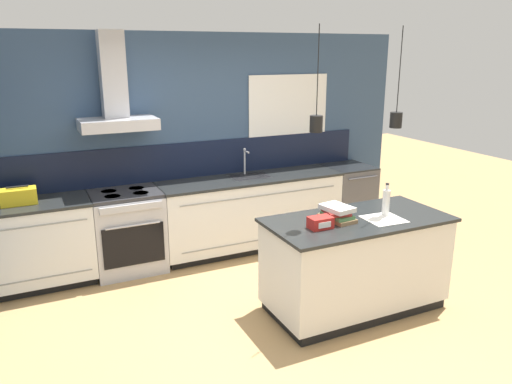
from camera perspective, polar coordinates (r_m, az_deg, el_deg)
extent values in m
plane|color=tan|center=(4.75, 1.80, -14.41)|extent=(16.00, 16.00, 0.00)
cube|color=#354C6B|center=(6.07, -6.92, 5.41)|extent=(5.60, 0.06, 2.60)
cube|color=black|center=(6.07, -6.74, 3.72)|extent=(4.42, 0.02, 0.43)
cube|color=white|center=(6.48, 3.74, 9.02)|extent=(1.12, 0.01, 0.96)
cube|color=black|center=(6.49, 3.70, 9.03)|extent=(1.04, 0.01, 0.88)
cube|color=#B5B5BA|center=(5.54, -15.48, 7.50)|extent=(0.80, 0.46, 0.12)
cube|color=#B5B5BA|center=(5.58, -16.05, 12.80)|extent=(0.26, 0.20, 0.90)
cylinder|color=black|center=(4.21, 7.09, 13.60)|extent=(0.01, 0.01, 0.73)
cylinder|color=black|center=(4.25, 6.89, 7.74)|extent=(0.11, 0.11, 0.14)
sphere|color=#F9D18C|center=(4.25, 6.89, 7.74)|extent=(0.06, 0.06, 0.06)
cylinder|color=black|center=(4.69, 16.12, 13.27)|extent=(0.01, 0.01, 0.74)
cylinder|color=black|center=(4.72, 15.70, 7.92)|extent=(0.11, 0.11, 0.14)
sphere|color=#F9D18C|center=(4.72, 15.70, 7.92)|extent=(0.06, 0.06, 0.06)
cube|color=black|center=(5.85, -23.01, -9.14)|extent=(1.01, 0.56, 0.09)
cube|color=silver|center=(5.66, -23.48, -5.21)|extent=(1.04, 0.62, 0.79)
cube|color=gray|center=(5.27, -23.64, -3.56)|extent=(0.91, 0.01, 0.01)
cube|color=gray|center=(5.47, -22.99, -9.01)|extent=(0.91, 0.01, 0.01)
cube|color=#232626|center=(5.53, -23.94, -1.24)|extent=(1.06, 0.64, 0.03)
cube|color=black|center=(6.35, -0.69, -5.82)|extent=(2.20, 0.56, 0.09)
cube|color=silver|center=(6.17, -0.59, -2.12)|extent=(2.27, 0.62, 0.79)
cube|color=gray|center=(5.82, 0.71, -0.41)|extent=(1.99, 0.01, 0.01)
cube|color=gray|center=(6.00, 0.69, -5.46)|extent=(1.99, 0.01, 0.01)
cube|color=#232626|center=(6.06, -0.60, 1.57)|extent=(2.29, 0.64, 0.03)
cube|color=#262628|center=(6.10, -0.80, 1.78)|extent=(0.48, 0.34, 0.01)
cylinder|color=#B5B5BA|center=(6.18, -1.31, 3.48)|extent=(0.02, 0.02, 0.31)
sphere|color=#B5B5BA|center=(6.14, -1.32, 4.90)|extent=(0.03, 0.03, 0.03)
cylinder|color=#B5B5BA|center=(6.09, -1.08, 4.62)|extent=(0.02, 0.12, 0.02)
cube|color=#B5B5BA|center=(5.75, -14.45, -4.54)|extent=(0.75, 0.62, 0.87)
cube|color=black|center=(5.47, -13.76, -5.95)|extent=(0.65, 0.02, 0.44)
cylinder|color=#B5B5BA|center=(5.37, -13.87, -3.76)|extent=(0.57, 0.02, 0.02)
cube|color=#B5B5BA|center=(5.33, -14.04, -1.77)|extent=(0.65, 0.02, 0.07)
cube|color=#2D2D30|center=(5.61, -14.77, -0.18)|extent=(0.75, 0.60, 0.04)
cylinder|color=black|center=(5.69, -16.48, 0.09)|extent=(0.17, 0.17, 0.00)
cylinder|color=black|center=(5.74, -13.52, 0.44)|extent=(0.17, 0.17, 0.00)
cylinder|color=black|center=(5.48, -16.10, -0.47)|extent=(0.17, 0.17, 0.00)
cylinder|color=black|center=(5.53, -13.04, -0.10)|extent=(0.17, 0.17, 0.00)
cube|color=#4C4C51|center=(6.88, 10.29, -0.81)|extent=(0.59, 0.62, 0.89)
cube|color=black|center=(6.77, 10.48, 2.88)|extent=(0.59, 0.62, 0.02)
cylinder|color=#4C4C51|center=(6.53, 12.14, 1.59)|extent=(0.44, 0.02, 0.02)
cube|color=black|center=(5.02, 11.02, -12.34)|extent=(1.59, 0.75, 0.09)
cube|color=silver|center=(4.83, 11.29, -7.74)|extent=(1.66, 0.78, 0.79)
cube|color=#232626|center=(4.68, 11.56, -3.13)|extent=(1.71, 0.83, 0.03)
cylinder|color=silver|center=(4.77, 14.64, -1.22)|extent=(0.07, 0.07, 0.25)
cylinder|color=silver|center=(4.73, 14.77, 0.52)|extent=(0.03, 0.03, 0.06)
cylinder|color=#262628|center=(4.72, 14.80, 0.90)|extent=(0.03, 0.03, 0.01)
cube|color=olive|center=(4.59, 9.26, -2.98)|extent=(0.23, 0.36, 0.04)
cube|color=#4C7F4C|center=(4.57, 9.29, -2.63)|extent=(0.20, 0.30, 0.03)
cube|color=#B2332D|center=(4.57, 9.13, -2.21)|extent=(0.25, 0.29, 0.03)
cube|color=silver|center=(4.54, 9.26, -1.82)|extent=(0.25, 0.32, 0.04)
cube|color=red|center=(4.35, 7.37, -3.48)|extent=(0.20, 0.13, 0.10)
cube|color=white|center=(4.30, 7.87, -3.76)|extent=(0.12, 0.01, 0.05)
cube|color=silver|center=(4.69, 14.40, -3.03)|extent=(0.35, 0.34, 0.01)
cube|color=gold|center=(5.51, -25.51, -0.46)|extent=(0.34, 0.18, 0.16)
cylinder|color=black|center=(5.48, -25.63, 0.54)|extent=(0.20, 0.02, 0.02)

